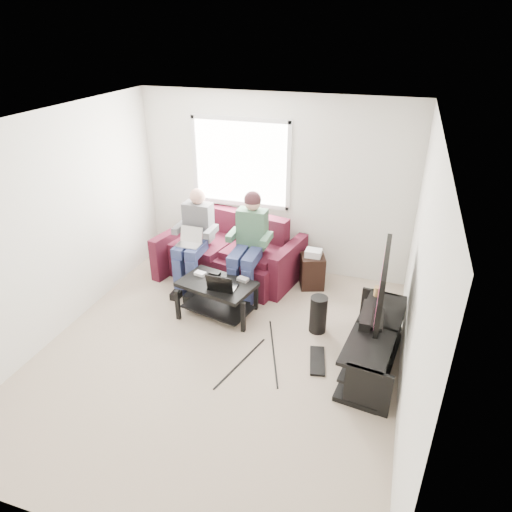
% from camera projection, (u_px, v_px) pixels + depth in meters
% --- Properties ---
extents(floor, '(4.50, 4.50, 0.00)m').
position_uv_depth(floor, '(219.00, 352.00, 5.29)').
color(floor, '#BCA692').
rests_on(floor, ground).
extents(ceiling, '(4.50, 4.50, 0.00)m').
position_uv_depth(ceiling, '(208.00, 124.00, 4.10)').
color(ceiling, white).
rests_on(ceiling, wall_back).
extents(wall_back, '(4.50, 0.00, 4.50)m').
position_uv_depth(wall_back, '(274.00, 186.00, 6.60)').
color(wall_back, silver).
rests_on(wall_back, floor).
extents(wall_front, '(4.50, 0.00, 4.50)m').
position_uv_depth(wall_front, '(74.00, 410.00, 2.79)').
color(wall_front, silver).
rests_on(wall_front, floor).
extents(wall_left, '(0.00, 4.50, 4.50)m').
position_uv_depth(wall_left, '(53.00, 229.00, 5.24)').
color(wall_left, silver).
rests_on(wall_left, floor).
extents(wall_right, '(0.00, 4.50, 4.50)m').
position_uv_depth(wall_right, '(418.00, 283.00, 4.15)').
color(wall_right, silver).
rests_on(wall_right, floor).
extents(window, '(1.48, 0.04, 1.28)m').
position_uv_depth(window, '(241.00, 163.00, 6.58)').
color(window, white).
rests_on(window, wall_back).
extents(sofa, '(2.14, 1.25, 0.92)m').
position_uv_depth(sofa, '(231.00, 255.00, 6.75)').
color(sofa, '#4D1324').
rests_on(sofa, floor).
extents(person_left, '(0.40, 0.70, 1.38)m').
position_uv_depth(person_left, '(194.00, 235.00, 6.36)').
color(person_left, navy).
rests_on(person_left, sofa).
extents(person_right, '(0.40, 0.71, 1.43)m').
position_uv_depth(person_right, '(249.00, 238.00, 6.13)').
color(person_right, navy).
rests_on(person_right, sofa).
extents(laptop_silver, '(0.38, 0.34, 0.24)m').
position_uv_depth(laptop_silver, '(189.00, 241.00, 6.22)').
color(laptop_silver, silver).
rests_on(laptop_silver, person_left).
extents(coffee_table, '(1.05, 0.77, 0.47)m').
position_uv_depth(coffee_table, '(217.00, 291.00, 5.83)').
color(coffee_table, black).
rests_on(coffee_table, floor).
extents(laptop_black, '(0.39, 0.31, 0.24)m').
position_uv_depth(laptop_black, '(223.00, 279.00, 5.62)').
color(laptop_black, black).
rests_on(laptop_black, coffee_table).
extents(controller_a, '(0.15, 0.11, 0.04)m').
position_uv_depth(controller_a, '(200.00, 274.00, 5.94)').
color(controller_a, silver).
rests_on(controller_a, coffee_table).
extents(controller_b, '(0.15, 0.11, 0.04)m').
position_uv_depth(controller_b, '(215.00, 274.00, 5.95)').
color(controller_b, black).
rests_on(controller_b, coffee_table).
extents(controller_c, '(0.16, 0.12, 0.04)m').
position_uv_depth(controller_c, '(243.00, 279.00, 5.81)').
color(controller_c, gray).
rests_on(controller_c, coffee_table).
extents(tv_stand, '(0.66, 1.57, 0.50)m').
position_uv_depth(tv_stand, '(374.00, 347.00, 5.02)').
color(tv_stand, black).
rests_on(tv_stand, floor).
extents(tv, '(0.12, 1.10, 0.81)m').
position_uv_depth(tv, '(383.00, 285.00, 4.77)').
color(tv, black).
rests_on(tv, tv_stand).
extents(soundbar, '(0.12, 0.50, 0.10)m').
position_uv_depth(soundbar, '(367.00, 315.00, 4.99)').
color(soundbar, black).
rests_on(soundbar, tv_stand).
extents(drink_cup, '(0.08, 0.08, 0.12)m').
position_uv_depth(drink_cup, '(377.00, 291.00, 5.42)').
color(drink_cup, '#AB8249').
rests_on(drink_cup, tv_stand).
extents(console_white, '(0.30, 0.22, 0.06)m').
position_uv_depth(console_white, '(371.00, 365.00, 4.65)').
color(console_white, silver).
rests_on(console_white, tv_stand).
extents(console_grey, '(0.34, 0.26, 0.08)m').
position_uv_depth(console_grey, '(377.00, 325.00, 5.24)').
color(console_grey, gray).
rests_on(console_grey, tv_stand).
extents(console_black, '(0.38, 0.30, 0.07)m').
position_uv_depth(console_black, '(374.00, 344.00, 4.95)').
color(console_black, black).
rests_on(console_black, tv_stand).
extents(subwoofer, '(0.21, 0.21, 0.48)m').
position_uv_depth(subwoofer, '(318.00, 314.00, 5.56)').
color(subwoofer, black).
rests_on(subwoofer, floor).
extents(keyboard_floor, '(0.26, 0.51, 0.03)m').
position_uv_depth(keyboard_floor, '(317.00, 361.00, 5.14)').
color(keyboard_floor, black).
rests_on(keyboard_floor, floor).
extents(end_table, '(0.33, 0.33, 0.58)m').
position_uv_depth(end_table, '(312.00, 270.00, 6.50)').
color(end_table, black).
rests_on(end_table, floor).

